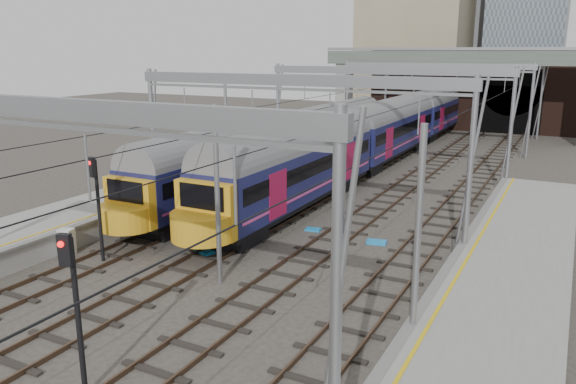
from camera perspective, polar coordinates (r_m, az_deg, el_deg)
The scene contains 15 objects.
ground at distance 21.13m, azimuth -10.01°, elevation -10.96°, with size 160.00×160.00×0.00m, color #38332D.
platform_left at distance 29.39m, azimuth -23.06°, elevation -3.50°, with size 4.32×55.00×1.12m.
platform_right at distance 16.00m, azimuth 18.15°, elevation -18.02°, with size 4.32×47.00×1.12m.
tracks at distance 33.51m, azimuth 5.65°, elevation -1.28°, with size 14.40×80.00×0.22m.
overhead_line at distance 38.49m, azimuth 9.56°, elevation 10.49°, with size 16.80×80.00×8.00m.
retaining_wall at distance 67.95m, azimuth 18.76°, elevation 9.56°, with size 28.00×2.75×9.00m.
overbridge at distance 62.22m, azimuth 16.79°, elevation 12.06°, with size 28.00×3.00×9.25m.
train_main at distance 55.88m, azimuth 12.98°, elevation 7.35°, with size 3.03×69.99×5.13m.
train_second at distance 39.50m, azimuth 0.13°, elevation 4.81°, with size 2.80×32.40×4.82m.
signal_near_left at distance 25.05m, azimuth -18.87°, elevation -0.38°, with size 0.36×0.46×4.62m.
signal_near_centre at distance 15.37m, azimuth -20.95°, elevation -9.76°, with size 0.36×0.46×4.56m.
relay_cabinet at distance 26.97m, azimuth -21.54°, elevation -4.76°, with size 0.61×0.51×1.21m, color silver.
equip_cover_a at distance 25.83m, azimuth -8.41°, elevation -6.03°, with size 0.83×0.58×0.10m, color #1B84D0.
equip_cover_b at distance 28.69m, azimuth 2.56°, elevation -3.82°, with size 0.76×0.53×0.09m, color #1B84D0.
equip_cover_c at distance 27.12m, azimuth 8.98°, elevation -5.05°, with size 0.93×0.65×0.11m, color #1B84D0.
Camera 1 is at (11.87, -15.05, 8.89)m, focal length 35.00 mm.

